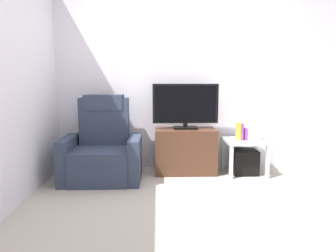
% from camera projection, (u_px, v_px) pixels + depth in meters
% --- Properties ---
extents(ground_plane, '(6.40, 6.40, 0.00)m').
position_uv_depth(ground_plane, '(196.00, 193.00, 3.52)').
color(ground_plane, '#B2A899').
extents(wall_back, '(6.40, 0.06, 2.60)m').
position_uv_depth(wall_back, '(188.00, 78.00, 4.45)').
color(wall_back, silver).
rests_on(wall_back, ground).
extents(wall_side, '(0.06, 4.48, 2.60)m').
position_uv_depth(wall_side, '(20.00, 77.00, 3.27)').
color(wall_side, silver).
rests_on(wall_side, ground).
extents(tv_stand, '(0.83, 0.46, 0.61)m').
position_uv_depth(tv_stand, '(185.00, 151.00, 4.30)').
color(tv_stand, '#4C2D1E').
rests_on(tv_stand, ground).
extents(television, '(0.89, 0.20, 0.61)m').
position_uv_depth(television, '(185.00, 105.00, 4.23)').
color(television, black).
rests_on(television, tv_stand).
extents(recliner_armchair, '(0.98, 0.78, 1.08)m').
position_uv_depth(recliner_armchair, '(103.00, 151.00, 4.00)').
color(recliner_armchair, '#2D384C').
rests_on(recliner_armchair, ground).
extents(side_table, '(0.54, 0.54, 0.47)m').
position_uv_depth(side_table, '(245.00, 145.00, 4.24)').
color(side_table, silver).
rests_on(side_table, ground).
extents(subwoofer_box, '(0.33, 0.33, 0.33)m').
position_uv_depth(subwoofer_box, '(244.00, 162.00, 4.27)').
color(subwoofer_box, black).
rests_on(subwoofer_box, ground).
extents(book_leftmost, '(0.05, 0.11, 0.23)m').
position_uv_depth(book_leftmost, '(238.00, 131.00, 4.19)').
color(book_leftmost, gold).
rests_on(book_leftmost, side_table).
extents(book_middle, '(0.03, 0.13, 0.22)m').
position_uv_depth(book_middle, '(241.00, 132.00, 4.19)').
color(book_middle, purple).
rests_on(book_middle, side_table).
extents(book_rightmost, '(0.04, 0.12, 0.16)m').
position_uv_depth(book_rightmost, '(245.00, 134.00, 4.20)').
color(book_rightmost, purple).
rests_on(book_rightmost, side_table).
extents(game_console, '(0.07, 0.20, 0.23)m').
position_uv_depth(game_console, '(256.00, 131.00, 4.23)').
color(game_console, white).
rests_on(game_console, side_table).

